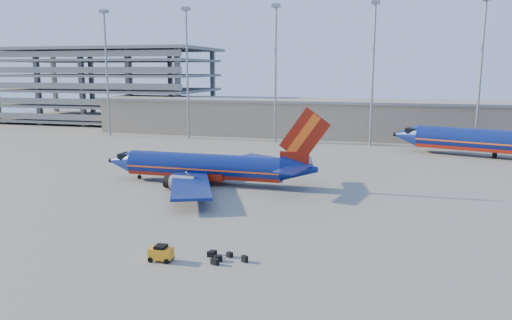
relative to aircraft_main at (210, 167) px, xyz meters
name	(u,v)px	position (x,y,z in m)	size (l,w,h in m)	color
ground	(232,194)	(4.66, -4.66, -2.30)	(220.00, 220.00, 0.00)	slate
terminal_building	(351,118)	(14.66, 53.34, 2.01)	(122.00, 16.00, 8.50)	gray
parking_garage	(108,82)	(-57.34, 69.39, 9.43)	(62.00, 32.00, 21.40)	slate
light_mast_row	(323,59)	(9.66, 41.34, 15.25)	(101.60, 1.60, 28.65)	gray
aircraft_main	(210,167)	(0.00, 0.00, 0.00)	(31.84, 30.66, 10.79)	navy
aircraft_second	(502,142)	(42.48, 31.40, 0.73)	(37.94, 19.44, 13.22)	navy
baggage_tug	(161,253)	(5.89, -27.37, -1.59)	(1.90, 1.16, 1.36)	orange
luggage_pile	(221,257)	(10.54, -25.92, -2.07)	(3.64, 2.51, 0.53)	black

